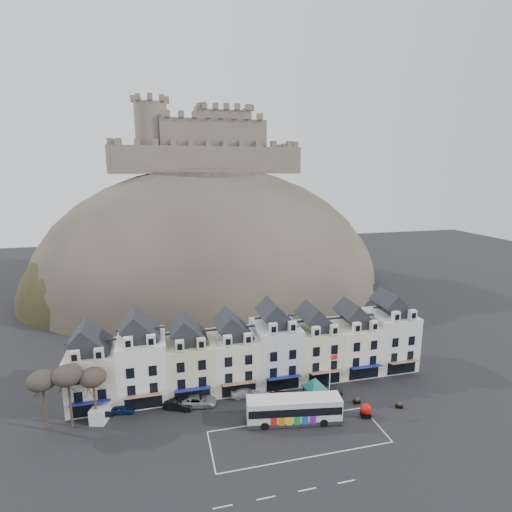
{
  "coord_description": "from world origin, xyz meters",
  "views": [
    {
      "loc": [
        -13.95,
        -40.43,
        32.87
      ],
      "look_at": [
        2.22,
        24.0,
        18.59
      ],
      "focal_mm": 28.0,
      "sensor_mm": 36.0,
      "label": 1
    }
  ],
  "objects": [
    {
      "name": "car_maroon",
      "position": [
        2.56,
        9.66,
        0.66
      ],
      "size": [
        4.18,
        2.88,
        1.32
      ],
      "primitive_type": "imported",
      "rotation": [
        0.0,
        0.0,
        1.19
      ],
      "color": "#5E0805",
      "rests_on": "ground"
    },
    {
      "name": "tree_left_near",
      "position": [
        -23.0,
        10.5,
        6.55
      ],
      "size": [
        3.43,
        3.43,
        7.84
      ],
      "color": "#312A1F",
      "rests_on": "ground"
    },
    {
      "name": "car_white",
      "position": [
        -2.43,
        12.0,
        0.67
      ],
      "size": [
        4.64,
        1.91,
        1.34
      ],
      "primitive_type": "imported",
      "rotation": [
        0.0,
        0.0,
        1.58
      ],
      "color": "silver",
      "rests_on": "ground"
    },
    {
      "name": "car_navy",
      "position": [
        -20.0,
        12.0,
        0.62
      ],
      "size": [
        3.82,
        2.01,
        1.24
      ],
      "primitive_type": "imported",
      "rotation": [
        0.0,
        0.0,
        1.41
      ],
      "color": "#0E2049",
      "rests_on": "ground"
    },
    {
      "name": "car_silver",
      "position": [
        -9.6,
        11.27,
        0.76
      ],
      "size": [
        5.74,
        3.47,
        1.52
      ],
      "primitive_type": "imported",
      "rotation": [
        0.0,
        0.0,
        1.38
      ],
      "color": "#94969B",
      "rests_on": "ground"
    },
    {
      "name": "car_charcoal",
      "position": [
        10.0,
        9.5,
        0.62
      ],
      "size": [
        4.0,
        2.67,
        1.25
      ],
      "primitive_type": "imported",
      "rotation": [
        0.0,
        0.0,
        1.18
      ],
      "color": "black",
      "rests_on": "ground"
    },
    {
      "name": "tree_left_mid",
      "position": [
        -26.0,
        10.5,
        7.24
      ],
      "size": [
        3.78,
        3.78,
        8.64
      ],
      "color": "#312A1F",
      "rests_on": "ground"
    },
    {
      "name": "castle_hill",
      "position": [
        1.25,
        68.95,
        0.11
      ],
      "size": [
        100.0,
        76.0,
        68.0
      ],
      "color": "#3C362F",
      "rests_on": "ground"
    },
    {
      "name": "coach_bay_markings",
      "position": [
        2.0,
        1.25,
        0.0
      ],
      "size": [
        22.0,
        7.5,
        0.01
      ],
      "primitive_type": "cube",
      "color": "silver",
      "rests_on": "ground"
    },
    {
      "name": "white_van",
      "position": [
        -22.32,
        11.8,
        1.04
      ],
      "size": [
        3.19,
        4.91,
        2.07
      ],
      "rotation": [
        0.0,
        0.0,
        -0.29
      ],
      "color": "white",
      "rests_on": "ground"
    },
    {
      "name": "tree_left_far",
      "position": [
        -29.0,
        10.5,
        6.9
      ],
      "size": [
        3.61,
        3.61,
        8.24
      ],
      "color": "#312A1F",
      "rests_on": "ground"
    },
    {
      "name": "bus_shelter",
      "position": [
        7.04,
        8.22,
        2.88
      ],
      "size": [
        5.74,
        5.74,
        3.71
      ],
      "rotation": [
        0.0,
        0.0,
        0.19
      ],
      "color": "black",
      "rests_on": "ground"
    },
    {
      "name": "planter_west",
      "position": [
        12.73,
        6.19,
        0.47
      ],
      "size": [
        1.0,
        0.68,
        0.97
      ],
      "rotation": [
        0.0,
        0.0,
        -0.06
      ],
      "color": "black",
      "rests_on": "ground"
    },
    {
      "name": "planter_east",
      "position": [
        18.0,
        3.73,
        0.44
      ],
      "size": [
        1.01,
        0.77,
        0.91
      ],
      "rotation": [
        0.0,
        0.0,
        -0.4
      ],
      "color": "black",
      "rests_on": "ground"
    },
    {
      "name": "bus",
      "position": [
        2.46,
        4.35,
        1.95
      ],
      "size": [
        12.83,
        4.88,
        3.54
      ],
      "rotation": [
        0.0,
        0.0,
        -0.16
      ],
      "color": "#262628",
      "rests_on": "ground"
    },
    {
      "name": "ground",
      "position": [
        0.0,
        0.0,
        0.0
      ],
      "size": [
        300.0,
        300.0,
        0.0
      ],
      "primitive_type": "plane",
      "color": "black",
      "rests_on": "ground"
    },
    {
      "name": "red_buoy",
      "position": [
        12.4,
        3.07,
        0.98
      ],
      "size": [
        1.57,
        1.57,
        1.91
      ],
      "rotation": [
        0.0,
        0.0,
        -0.26
      ],
      "color": "black",
      "rests_on": "ground"
    },
    {
      "name": "castle",
      "position": [
        0.51,
        75.93,
        40.19
      ],
      "size": [
        50.2,
        22.2,
        22.0
      ],
      "color": "#6B5E51",
      "rests_on": "ground"
    },
    {
      "name": "car_black",
      "position": [
        -12.3,
        11.03,
        0.68
      ],
      "size": [
        4.37,
        2.93,
        1.36
      ],
      "primitive_type": "imported",
      "rotation": [
        0.0,
        0.0,
        1.17
      ],
      "color": "black",
      "rests_on": "ground"
    },
    {
      "name": "townhouse_terrace",
      "position": [
        0.15,
        15.97,
        5.3
      ],
      "size": [
        54.4,
        9.35,
        11.8
      ],
      "color": "beige",
      "rests_on": "ground"
    },
    {
      "name": "flagpole",
      "position": [
        8.34,
        6.02,
        4.75
      ],
      "size": [
        1.19,
        0.29,
        8.32
      ],
      "rotation": [
        0.0,
        0.0,
        0.19
      ],
      "color": "silver",
      "rests_on": "ground"
    }
  ]
}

